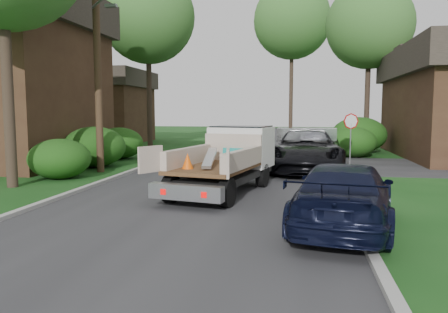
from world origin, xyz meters
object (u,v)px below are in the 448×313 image
utility_pole (97,48)px  tree_right_far (370,26)px  tree_left_far (148,17)px  navy_suv (344,196)px  tree_center_far (292,21)px  stop_sign (351,128)px  tree_left_back (25,7)px  black_pickup (306,150)px  house_left_far (101,105)px  flatbed_truck (232,155)px

utility_pole → tree_right_far: (12.98, 15.02, 3.31)m
tree_left_far → navy_suv: size_ratio=2.44×
tree_center_far → stop_sign: bearing=-81.3°
tree_left_far → tree_left_back: bearing=-148.4°
navy_suv → black_pickup: bearing=-76.1°
tree_center_far → navy_suv: (1.80, -32.50, -10.25)m
black_pickup → navy_suv: black_pickup is taller
tree_left_far → tree_left_back: size_ratio=1.02×
black_pickup → tree_center_far: bearing=94.5°
house_left_far → tree_left_far: 9.81m
tree_left_far → tree_right_far: size_ratio=1.06×
black_pickup → tree_left_far: bearing=138.0°
stop_sign → house_left_far: 22.81m
tree_right_far → flatbed_truck: size_ratio=1.99×
tree_left_back → flatbed_truck: tree_left_back is taller
house_left_far → stop_sign: bearing=-34.8°
tree_center_far → tree_left_back: bearing=-133.3°
house_left_far → navy_suv: 30.08m
stop_sign → tree_left_far: bearing=147.8°
tree_right_far → tree_left_back: tree_left_back is taller
tree_left_back → navy_suv: tree_left_back is taller
tree_left_far → flatbed_truck: bearing=-61.8°
tree_left_back → flatbed_truck: bearing=-37.4°
tree_left_back → flatbed_truck: size_ratio=2.07×
stop_sign → navy_suv: size_ratio=0.50×
stop_sign → house_left_far: (-18.70, 13.00, 1.27)m
black_pickup → house_left_far: bearing=139.4°
house_left_far → tree_left_back: tree_left_back is taller
tree_left_back → stop_sign: bearing=-11.8°
stop_sign → tree_right_far: bearing=78.2°
utility_pole → flatbed_truck: (6.10, -3.14, -4.05)m
tree_right_far → tree_center_far: size_ratio=0.79×
utility_pole → house_left_far: bearing=115.2°
stop_sign → flatbed_truck: 8.52m
tree_right_far → navy_suv: size_ratio=2.30×
utility_pole → house_left_far: (-8.02, 17.02, -2.12)m
navy_suv → tree_left_back: bearing=-31.3°
stop_sign → house_left_far: house_left_far is taller
tree_center_far → navy_suv: 34.13m
utility_pole → house_left_far: 18.93m
house_left_far → tree_center_far: bearing=27.3°
tree_right_far → utility_pole: bearing=-130.8°
tree_center_far → black_pickup: tree_center_far is taller
house_left_far → flatbed_truck: bearing=-55.0°
tree_left_far → flatbed_truck: (8.12, -15.16, -7.86)m
tree_left_back → tree_right_far: bearing=18.0°
tree_left_far → navy_suv: 24.00m
stop_sign → tree_right_far: size_ratio=0.22×
tree_right_far → flatbed_truck: (-6.88, -18.16, -7.35)m
house_left_far → navy_suv: bearing=-54.8°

